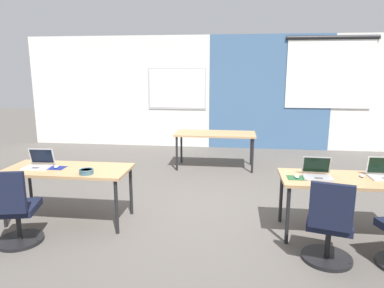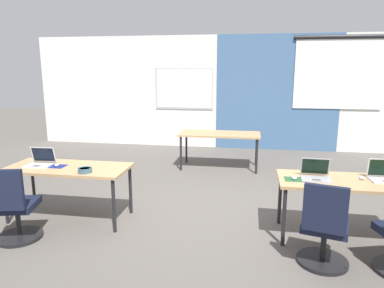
{
  "view_description": "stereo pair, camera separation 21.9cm",
  "coord_description": "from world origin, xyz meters",
  "px_view_note": "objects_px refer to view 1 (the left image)",
  "views": [
    {
      "loc": [
        0.39,
        -4.73,
        1.97
      ],
      "look_at": [
        -0.22,
        0.14,
        0.92
      ],
      "focal_mm": 32.7,
      "sensor_mm": 36.0,
      "label": 1
    },
    {
      "loc": [
        0.6,
        -4.69,
        1.97
      ],
      "look_at": [
        -0.22,
        0.14,
        0.92
      ],
      "focal_mm": 32.7,
      "sensor_mm": 36.0,
      "label": 2
    }
  ],
  "objects_px": {
    "desk_near_left": "(68,173)",
    "chair_near_left_end": "(15,214)",
    "mouse_near_right_end": "(362,176)",
    "desk_near_right": "(350,183)",
    "mouse_near_left_end": "(56,166)",
    "snack_bowl": "(86,171)",
    "desk_far_center": "(215,136)",
    "laptop_near_right_end": "(384,173)",
    "laptop_near_left_end": "(39,163)",
    "laptop_near_right_inner": "(317,173)",
    "chair_near_right_inner": "(329,229)",
    "mouse_near_right_inner": "(297,176)"
  },
  "relations": [
    {
      "from": "laptop_near_right_end",
      "to": "laptop_near_left_end",
      "type": "xyz_separation_m",
      "value": [
        -4.29,
        -0.08,
        -0.0
      ]
    },
    {
      "from": "laptop_near_left_end",
      "to": "mouse_near_right_inner",
      "type": "relative_size",
      "value": 3.29
    },
    {
      "from": "mouse_near_right_end",
      "to": "chair_near_left_end",
      "type": "bearing_deg",
      "value": -168.75
    },
    {
      "from": "laptop_near_right_end",
      "to": "laptop_near_right_inner",
      "type": "height_order",
      "value": "laptop_near_right_end"
    },
    {
      "from": "desk_near_left",
      "to": "snack_bowl",
      "type": "distance_m",
      "value": 0.42
    },
    {
      "from": "desk_near_left",
      "to": "mouse_near_right_inner",
      "type": "bearing_deg",
      "value": -1.3
    },
    {
      "from": "desk_near_left",
      "to": "snack_bowl",
      "type": "height_order",
      "value": "snack_bowl"
    },
    {
      "from": "desk_near_left",
      "to": "laptop_near_right_end",
      "type": "xyz_separation_m",
      "value": [
        3.9,
        0.08,
        0.11
      ]
    },
    {
      "from": "mouse_near_left_end",
      "to": "chair_near_right_inner",
      "type": "distance_m",
      "value": 3.35
    },
    {
      "from": "desk_near_left",
      "to": "laptop_near_right_inner",
      "type": "relative_size",
      "value": 4.66
    },
    {
      "from": "mouse_near_right_end",
      "to": "chair_near_left_end",
      "type": "relative_size",
      "value": 0.12
    },
    {
      "from": "mouse_near_left_end",
      "to": "snack_bowl",
      "type": "bearing_deg",
      "value": -22.34
    },
    {
      "from": "desk_far_center",
      "to": "snack_bowl",
      "type": "relative_size",
      "value": 9.01
    },
    {
      "from": "mouse_near_right_end",
      "to": "mouse_near_left_end",
      "type": "relative_size",
      "value": 1.0
    },
    {
      "from": "desk_near_left",
      "to": "snack_bowl",
      "type": "relative_size",
      "value": 9.01
    },
    {
      "from": "snack_bowl",
      "to": "desk_far_center",
      "type": "bearing_deg",
      "value": 65.11
    },
    {
      "from": "mouse_near_right_end",
      "to": "chair_near_right_inner",
      "type": "height_order",
      "value": "chair_near_right_inner"
    },
    {
      "from": "desk_far_center",
      "to": "chair_near_right_inner",
      "type": "xyz_separation_m",
      "value": [
        1.37,
        -3.48,
        -0.28
      ]
    },
    {
      "from": "desk_near_left",
      "to": "mouse_near_right_end",
      "type": "bearing_deg",
      "value": 1.14
    },
    {
      "from": "desk_far_center",
      "to": "laptop_near_right_end",
      "type": "bearing_deg",
      "value": -51.73
    },
    {
      "from": "snack_bowl",
      "to": "desk_near_left",
      "type": "bearing_deg",
      "value": 148.2
    },
    {
      "from": "laptop_near_left_end",
      "to": "snack_bowl",
      "type": "distance_m",
      "value": 0.78
    },
    {
      "from": "laptop_near_right_end",
      "to": "mouse_near_right_end",
      "type": "height_order",
      "value": "laptop_near_right_end"
    },
    {
      "from": "desk_far_center",
      "to": "chair_near_right_inner",
      "type": "distance_m",
      "value": 3.75
    },
    {
      "from": "desk_near_left",
      "to": "desk_far_center",
      "type": "relative_size",
      "value": 1.0
    },
    {
      "from": "mouse_near_right_inner",
      "to": "mouse_near_left_end",
      "type": "bearing_deg",
      "value": 179.0
    },
    {
      "from": "chair_near_left_end",
      "to": "snack_bowl",
      "type": "xyz_separation_m",
      "value": [
        0.65,
        0.5,
        0.38
      ]
    },
    {
      "from": "chair_near_right_inner",
      "to": "snack_bowl",
      "type": "relative_size",
      "value": 5.18
    },
    {
      "from": "laptop_near_right_end",
      "to": "desk_far_center",
      "type": "bearing_deg",
      "value": 126.53
    },
    {
      "from": "mouse_near_right_end",
      "to": "mouse_near_left_end",
      "type": "distance_m",
      "value": 3.8
    },
    {
      "from": "desk_near_left",
      "to": "desk_near_right",
      "type": "bearing_deg",
      "value": 0.0
    },
    {
      "from": "laptop_near_right_inner",
      "to": "chair_near_left_end",
      "type": "bearing_deg",
      "value": -165.46
    },
    {
      "from": "desk_near_left",
      "to": "desk_far_center",
      "type": "height_order",
      "value": "same"
    },
    {
      "from": "desk_far_center",
      "to": "chair_near_left_end",
      "type": "relative_size",
      "value": 1.74
    },
    {
      "from": "mouse_near_right_end",
      "to": "snack_bowl",
      "type": "xyz_separation_m",
      "value": [
        -3.3,
        -0.29,
        0.02
      ]
    },
    {
      "from": "desk_near_right",
      "to": "snack_bowl",
      "type": "height_order",
      "value": "snack_bowl"
    },
    {
      "from": "mouse_near_right_end",
      "to": "mouse_near_left_end",
      "type": "height_order",
      "value": "mouse_near_left_end"
    },
    {
      "from": "desk_near_left",
      "to": "chair_near_left_end",
      "type": "relative_size",
      "value": 1.74
    },
    {
      "from": "mouse_near_right_inner",
      "to": "desk_near_right",
      "type": "bearing_deg",
      "value": 5.98
    },
    {
      "from": "mouse_near_right_end",
      "to": "laptop_near_right_inner",
      "type": "xyz_separation_m",
      "value": [
        -0.53,
        -0.07,
        0.03
      ]
    },
    {
      "from": "laptop_near_right_inner",
      "to": "desk_near_left",
      "type": "bearing_deg",
      "value": -177.25
    },
    {
      "from": "desk_far_center",
      "to": "mouse_near_right_inner",
      "type": "height_order",
      "value": "mouse_near_right_inner"
    },
    {
      "from": "laptop_near_left_end",
      "to": "mouse_near_left_end",
      "type": "bearing_deg",
      "value": -7.36
    },
    {
      "from": "desk_near_right",
      "to": "mouse_near_left_end",
      "type": "height_order",
      "value": "mouse_near_left_end"
    },
    {
      "from": "laptop_near_right_inner",
      "to": "chair_near_right_inner",
      "type": "height_order",
      "value": "laptop_near_right_inner"
    },
    {
      "from": "desk_near_left",
      "to": "laptop_near_right_inner",
      "type": "distance_m",
      "value": 3.12
    },
    {
      "from": "mouse_near_left_end",
      "to": "desk_near_right",
      "type": "bearing_deg",
      "value": 0.2
    },
    {
      "from": "chair_near_right_inner",
      "to": "laptop_near_right_end",
      "type": "bearing_deg",
      "value": -120.39
    },
    {
      "from": "desk_near_right",
      "to": "mouse_near_right_end",
      "type": "distance_m",
      "value": 0.19
    },
    {
      "from": "mouse_near_left_end",
      "to": "laptop_near_right_inner",
      "type": "height_order",
      "value": "laptop_near_right_inner"
    }
  ]
}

